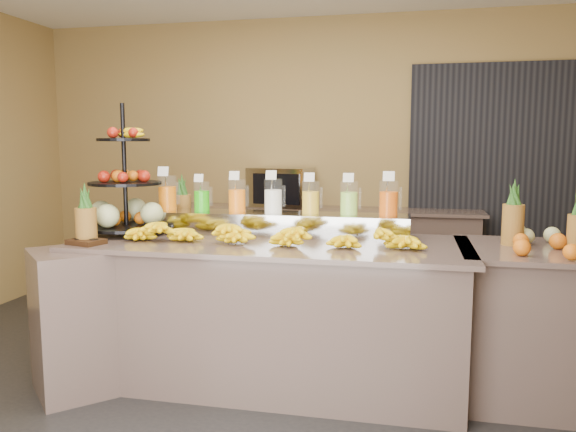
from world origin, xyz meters
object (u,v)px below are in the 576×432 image
(fruit_stand, at_px, (131,201))
(pitcher_tray, at_px, (273,223))
(condiment_caddy, at_px, (86,242))
(oven_warmer, at_px, (281,187))
(banana_heap, at_px, (267,232))
(right_fruit_pile, at_px, (545,237))

(fruit_stand, bearing_deg, pitcher_tray, 26.54)
(condiment_caddy, distance_m, oven_warmer, 2.41)
(banana_heap, xyz_separation_m, fruit_stand, (-1.02, 0.19, 0.16))
(oven_warmer, bearing_deg, banana_heap, -71.79)
(banana_heap, height_order, right_fruit_pile, right_fruit_pile)
(banana_heap, bearing_deg, oven_warmer, 100.59)
(condiment_caddy, bearing_deg, banana_heap, 14.33)
(right_fruit_pile, distance_m, oven_warmer, 2.79)
(oven_warmer, bearing_deg, pitcher_tray, -71.16)
(right_fruit_pile, height_order, oven_warmer, oven_warmer)
(pitcher_tray, height_order, fruit_stand, fruit_stand)
(right_fruit_pile, xyz_separation_m, oven_warmer, (-2.02, 1.91, 0.11))
(banana_heap, distance_m, fruit_stand, 1.05)
(fruit_stand, relative_size, right_fruit_pile, 1.88)
(banana_heap, xyz_separation_m, oven_warmer, (-0.38, 2.02, 0.12))
(banana_heap, relative_size, right_fruit_pile, 4.12)
(banana_heap, relative_size, oven_warmer, 3.36)
(fruit_stand, height_order, right_fruit_pile, fruit_stand)
(pitcher_tray, bearing_deg, oven_warmer, 101.22)
(pitcher_tray, distance_m, fruit_stand, 1.00)
(fruit_stand, bearing_deg, banana_heap, 6.64)
(pitcher_tray, relative_size, condiment_caddy, 8.89)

